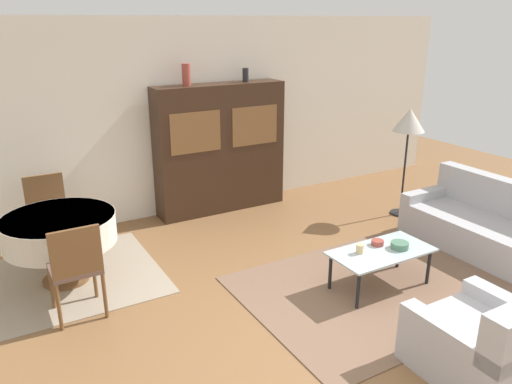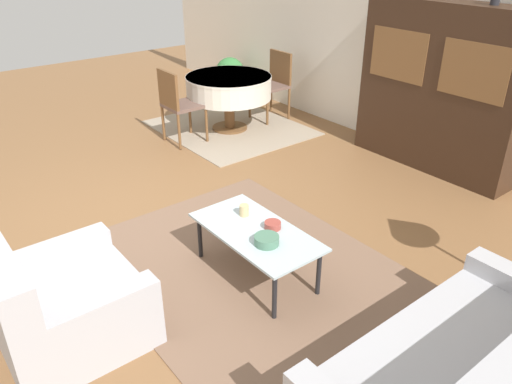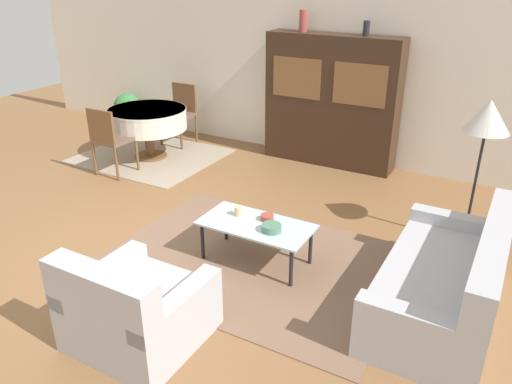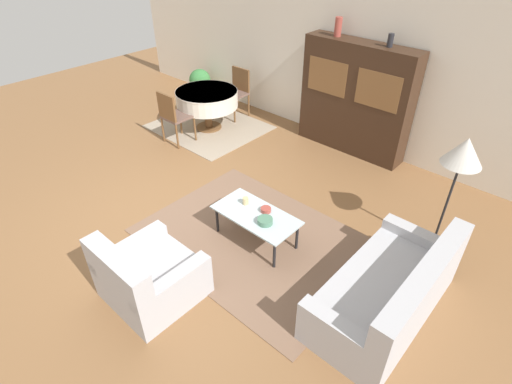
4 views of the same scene
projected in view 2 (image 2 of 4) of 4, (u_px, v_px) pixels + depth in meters
The scene contains 15 objects.
ground_plane at pixel (133, 234), 4.54m from camera, with size 14.00×14.00×0.00m, color brown.
wall_back at pixel (402, 35), 5.90m from camera, with size 10.00×0.06×2.70m.
area_rug at pixel (255, 274), 4.00m from camera, with size 2.80×2.04×0.01m.
dining_rug at pixel (230, 128), 6.96m from camera, with size 2.00×1.73×0.01m.
couch at pixel (468, 381), 2.70m from camera, with size 0.88×1.79×0.83m.
armchair at pixel (60, 305), 3.25m from camera, with size 0.91×0.90×0.81m.
coffee_table at pixel (256, 235), 3.83m from camera, with size 1.08×0.55×0.41m.
display_cabinet at pixel (440, 89), 5.44m from camera, with size 1.89×0.40×1.82m.
dining_table at pixel (229, 87), 6.65m from camera, with size 1.15×1.15×0.74m.
dining_chair_near at pixel (177, 102), 6.24m from camera, with size 0.44×0.44×0.94m.
dining_chair_far at pixel (274, 81), 7.10m from camera, with size 0.44×0.44×0.94m.
cup at pixel (244, 210), 3.99m from camera, with size 0.08×0.08×0.09m.
bowl at pixel (267, 240), 3.63m from camera, with size 0.18×0.18×0.07m.
bowl_small at pixel (273, 225), 3.83m from camera, with size 0.13×0.13×0.05m.
potted_plant at pixel (230, 75), 8.15m from camera, with size 0.46×0.46×0.63m.
Camera 2 is at (3.71, -1.50, 2.45)m, focal length 35.00 mm.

